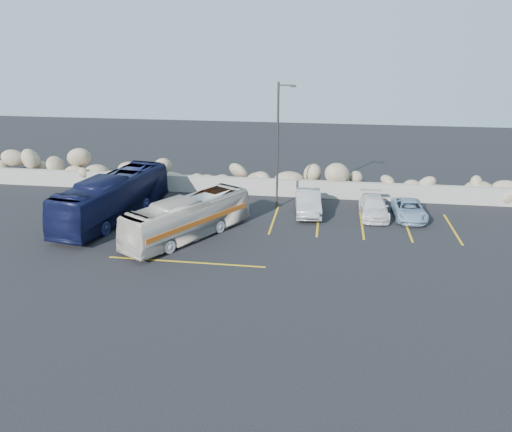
# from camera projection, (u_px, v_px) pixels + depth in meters

# --- Properties ---
(ground) EXTENTS (90.00, 90.00, 0.00)m
(ground) POSITION_uv_depth(u_px,v_px,m) (204.00, 265.00, 24.38)
(ground) COLOR black
(ground) RESTS_ON ground
(seawall) EXTENTS (60.00, 0.40, 1.20)m
(seawall) POSITION_uv_depth(u_px,v_px,m) (246.00, 186.00, 35.36)
(seawall) COLOR gray
(seawall) RESTS_ON ground
(riprap_pile) EXTENTS (54.00, 2.80, 2.60)m
(riprap_pile) POSITION_uv_depth(u_px,v_px,m) (249.00, 172.00, 36.24)
(riprap_pile) COLOR #917D5F
(riprap_pile) RESTS_ON ground
(parking_lines) EXTENTS (18.16, 9.36, 0.01)m
(parking_lines) POSITION_uv_depth(u_px,v_px,m) (306.00, 230.00, 28.91)
(parking_lines) COLOR gold
(parking_lines) RESTS_ON ground
(lamppost) EXTENTS (1.14, 0.18, 8.00)m
(lamppost) POSITION_uv_depth(u_px,v_px,m) (279.00, 142.00, 31.43)
(lamppost) COLOR #312F2C
(lamppost) RESTS_ON ground
(vintage_bus) EXTENTS (5.85, 8.09, 2.30)m
(vintage_bus) POSITION_uv_depth(u_px,v_px,m) (188.00, 218.00, 27.43)
(vintage_bus) COLOR beige
(vintage_bus) RESTS_ON ground
(tour_coach) EXTENTS (3.80, 10.13, 2.76)m
(tour_coach) POSITION_uv_depth(u_px,v_px,m) (113.00, 197.00, 30.21)
(tour_coach) COLOR #101436
(tour_coach) RESTS_ON ground
(car_b) EXTENTS (1.93, 4.47, 1.43)m
(car_b) POSITION_uv_depth(u_px,v_px,m) (308.00, 202.00, 31.45)
(car_b) COLOR #A4A5A9
(car_b) RESTS_ON ground
(car_c) EXTENTS (1.77, 4.12, 1.18)m
(car_c) POSITION_uv_depth(u_px,v_px,m) (374.00, 207.00, 31.00)
(car_c) COLOR silver
(car_c) RESTS_ON ground
(car_d) EXTENTS (1.94, 3.96, 1.08)m
(car_d) POSITION_uv_depth(u_px,v_px,m) (409.00, 210.00, 30.64)
(car_d) COLOR #85A3BD
(car_d) RESTS_ON ground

